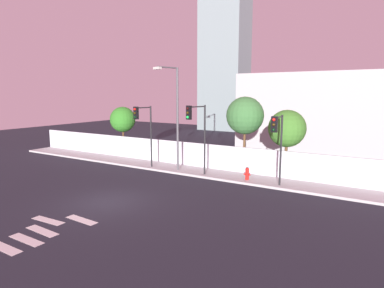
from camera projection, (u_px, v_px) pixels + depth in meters
name	position (u px, v px, depth m)	size (l,w,h in m)	color
ground_plane	(108.00, 202.00, 17.58)	(80.00, 80.00, 0.00)	#22232D
sidewalk	(190.00, 171.00, 24.47)	(36.00, 2.40, 0.15)	#AEAEAE
perimeter_wall	(199.00, 155.00, 25.41)	(36.00, 0.18, 1.80)	silver
crosswalk_marking	(42.00, 231.00, 13.95)	(3.06, 3.89, 0.01)	silver
traffic_light_left	(143.00, 123.00, 24.28)	(0.35, 1.82, 4.64)	black
traffic_light_center	(196.00, 125.00, 21.94)	(0.57, 1.79, 4.80)	black
traffic_light_right	(277.00, 135.00, 19.15)	(0.34, 1.75, 4.31)	black
street_lamp_curbside	(175.00, 111.00, 23.63)	(0.79, 2.05, 7.38)	#4C4C51
fire_hydrant	(247.00, 173.00, 21.58)	(0.44, 0.26, 0.79)	red
roadside_tree_leftmost	(123.00, 120.00, 30.33)	(2.31, 2.31, 4.51)	brown
roadside_tree_midleft	(245.00, 116.00, 24.02)	(2.73, 2.73, 5.50)	brown
roadside_tree_midright	(287.00, 129.00, 22.55)	(2.55, 2.55, 4.63)	brown
low_building_distant	(313.00, 111.00, 33.97)	(14.69, 6.00, 7.75)	#AEAEAE
tower_on_skyline	(225.00, 30.00, 50.66)	(6.86, 5.00, 30.49)	gray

